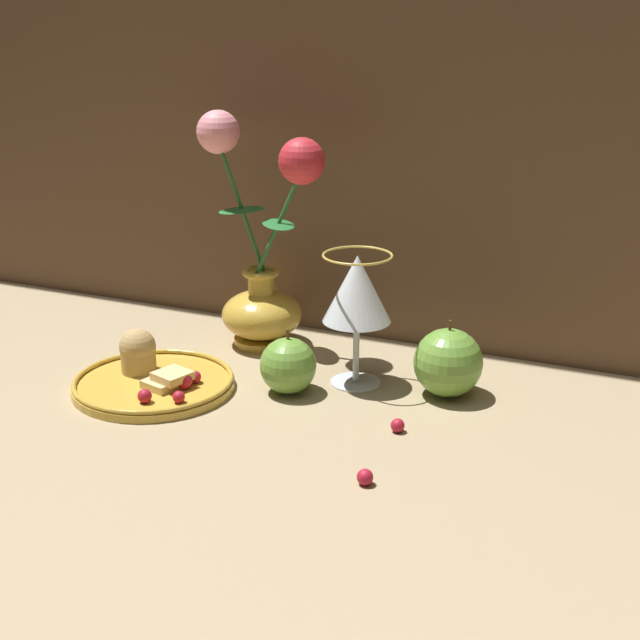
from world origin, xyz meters
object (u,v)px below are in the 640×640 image
(vase, at_px, (261,264))
(apple_beside_vase, at_px, (284,365))
(plate_with_pastries, at_px, (152,377))
(wine_glass, at_px, (357,293))
(apple_near_glass, at_px, (448,363))

(vase, bearing_deg, apple_beside_vase, -53.44)
(plate_with_pastries, height_order, wine_glass, wine_glass)
(vase, height_order, wine_glass, vase)
(vase, height_order, apple_near_glass, vase)
(wine_glass, bearing_deg, apple_beside_vase, -139.64)
(apple_beside_vase, distance_m, apple_near_glass, 0.20)
(vase, relative_size, wine_glass, 1.90)
(apple_near_glass, bearing_deg, plate_with_pastries, -159.40)
(apple_beside_vase, bearing_deg, apple_near_glass, 21.08)
(plate_with_pastries, bearing_deg, wine_glass, 27.26)
(wine_glass, relative_size, apple_near_glass, 1.74)
(apple_beside_vase, relative_size, apple_near_glass, 0.85)
(vase, xyz_separation_m, apple_near_glass, (0.28, -0.06, -0.07))
(wine_glass, xyz_separation_m, apple_beside_vase, (-0.07, -0.06, -0.08))
(apple_beside_vase, bearing_deg, vase, 126.56)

